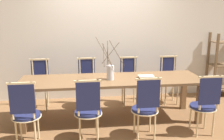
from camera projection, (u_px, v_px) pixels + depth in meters
The scene contains 13 objects.
ground_plane at pixel (112, 119), 4.33m from camera, with size 16.00×16.00×0.00m, color brown.
wall_rear at pixel (105, 23), 5.14m from camera, with size 12.00×0.06×3.20m.
dining_table at pixel (112, 84), 4.18m from camera, with size 3.04×0.86×0.73m.
chair_near_leftend at pixel (25, 112), 3.38m from camera, with size 0.40×0.40×0.95m.
chair_near_left at pixel (88, 109), 3.48m from camera, with size 0.40×0.40×0.95m.
chair_near_center at pixel (146, 106), 3.58m from camera, with size 0.40×0.40×0.95m.
chair_near_right at pixel (205, 103), 3.69m from camera, with size 0.40×0.40×0.95m.
chair_far_leftend at pixel (40, 83), 4.74m from camera, with size 0.40×0.40×0.95m.
chair_far_left at pixel (87, 81), 4.85m from camera, with size 0.40×0.40×0.95m.
chair_far_center at pixel (129, 80), 4.95m from camera, with size 0.40×0.40×0.95m.
chair_far_right at pixel (169, 78), 5.05m from camera, with size 0.40×0.40×0.95m.
vase_centerpiece at pixel (110, 72), 4.08m from camera, with size 0.46×0.40×0.71m.
book_stack at pixel (146, 77), 4.20m from camera, with size 0.27×0.19×0.04m.
Camera 1 is at (-0.50, -3.98, 1.84)m, focal length 40.00 mm.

